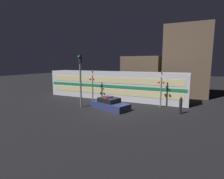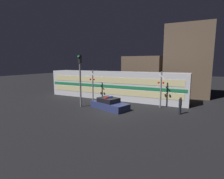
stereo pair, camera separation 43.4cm
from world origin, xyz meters
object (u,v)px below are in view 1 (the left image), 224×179
Objects in this scene: police_car at (110,104)px; traffic_light_corner at (80,76)px; pedestrian at (181,105)px; crossing_signal_near at (161,88)px; train at (113,85)px.

police_car is 4.54m from traffic_light_corner.
pedestrian is at bearing 10.09° from traffic_light_corner.
police_car is 5.98m from crossing_signal_near.
train reaches higher than police_car.
traffic_light_corner reaches higher than police_car.
pedestrian is (7.12, 1.21, 0.38)m from police_car.
crossing_signal_near is (-2.23, 1.77, 1.33)m from pedestrian.
crossing_signal_near is at bearing 141.51° from pedestrian.
pedestrian is 0.29× the size of traffic_light_corner.
pedestrian is at bearing 27.87° from police_car.
traffic_light_corner is at bearing -156.16° from crossing_signal_near.
traffic_light_corner reaches higher than train.
train is at bearing 160.97° from crossing_signal_near.
crossing_signal_near reaches higher than train.
crossing_signal_near is 9.08m from traffic_light_corner.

